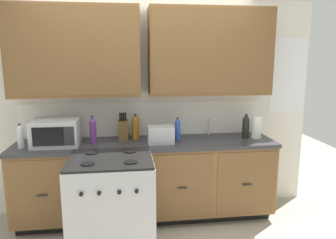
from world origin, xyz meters
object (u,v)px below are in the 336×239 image
Objects in this scene: bottle_blue at (178,129)px; bottle_amber at (135,127)px; microwave at (56,132)px; bottle_dark at (246,126)px; bottle_violet at (93,130)px; paper_towel_roll at (257,127)px; bottle_clear at (20,136)px; knife_block at (123,130)px; toaster at (161,135)px; stove_range at (112,206)px.

bottle_blue is 0.88× the size of bottle_amber.
microwave reaches higher than bottle_dark.
bottle_blue is 0.83× the size of bottle_violet.
microwave is 1.85× the size of paper_towel_roll.
knife_block is at bearing 12.03° from bottle_clear.
bottle_violet is at bearing 173.10° from toaster.
paper_towel_roll is at bearing 4.79° from toaster.
stove_range is 0.95m from knife_block.
bottle_amber is at bearing 10.86° from bottle_clear.
toaster is 1.08× the size of paper_towel_roll.
toaster is at bearing -6.90° from bottle_violet.
paper_towel_roll is 1.01× the size of bottle_clear.
paper_towel_roll is 0.90× the size of bottle_amber.
stove_range is 0.89m from bottle_violet.
stove_range is 3.06× the size of knife_block.
bottle_dark is at bearing 166.58° from paper_towel_roll.
bottle_violet is (-0.21, 0.63, 0.59)m from stove_range.
bottle_clear is at bearing -177.02° from bottle_dark.
bottle_violet reaches higher than stove_range.
knife_block is 1.41m from bottle_dark.
bottle_clear is 0.72m from bottle_violet.
toaster is (0.52, 0.54, 0.53)m from stove_range.
bottle_clear is at bearing -169.14° from bottle_amber.
bottle_amber reaches higher than paper_towel_roll.
microwave is 0.38m from bottle_violet.
knife_block is 1.02× the size of bottle_violet.
microwave reaches higher than paper_towel_roll.
paper_towel_roll is (1.52, -0.12, 0.01)m from knife_block.
toaster is 1.44m from bottle_clear.
toaster is 0.92× the size of bottle_violet.
bottle_violet reaches higher than bottle_clear.
bottle_violet is at bearing -178.85° from bottle_dark.
bottle_clear reaches higher than bottle_blue.
bottle_violet is 1.72m from bottle_dark.
microwave is 1.10m from toaster.
knife_block reaches higher than toaster.
knife_block is 0.35m from bottle_violet.
microwave reaches higher than bottle_clear.
stove_range is 1.84m from paper_towel_roll.
bottle_blue is 0.79m from bottle_dark.
bottle_amber is 1.20m from bottle_clear.
stove_range is 3.30× the size of bottle_amber.
stove_range is 3.69× the size of bottle_clear.
bottle_blue is (1.31, 0.08, -0.02)m from microwave.
bottle_blue is (-0.91, 0.05, -0.01)m from paper_towel_roll.
bottle_dark is at bearing 1.57° from microwave.
toaster is 1.01× the size of bottle_dark.
bottle_violet is (-0.32, -0.13, 0.03)m from knife_block.
bottle_blue is at bearing 34.35° from toaster.
stove_range is at bearing -133.44° from toaster.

